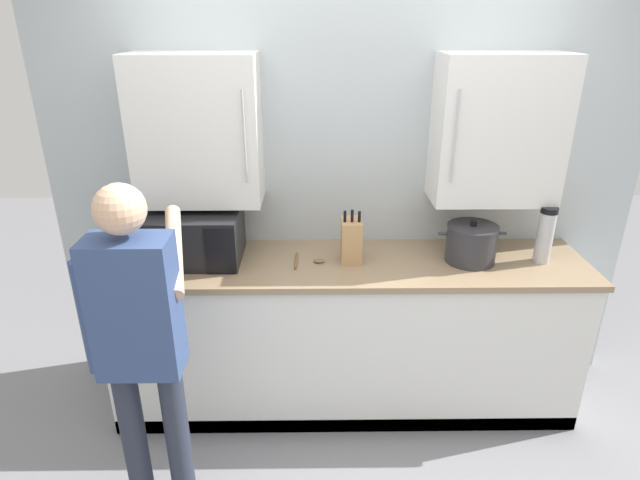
# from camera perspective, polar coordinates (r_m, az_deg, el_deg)

# --- Properties ---
(back_wall_tiled) EXTENTS (3.42, 0.44, 2.79)m
(back_wall_tiled) POSITION_cam_1_polar(r_m,az_deg,el_deg) (3.04, 2.78, 8.98)
(back_wall_tiled) COLOR #B2BCC1
(back_wall_tiled) RESTS_ON ground_plane
(counter_unit) EXTENTS (2.66, 0.63, 0.94)m
(counter_unit) POSITION_cam_1_polar(r_m,az_deg,el_deg) (3.16, 2.75, -10.08)
(counter_unit) COLOR white
(counter_unit) RESTS_ON ground_plane
(microwave_oven) EXTENTS (0.57, 0.78, 0.28)m
(microwave_oven) POSITION_cam_1_polar(r_m,az_deg,el_deg) (2.98, -14.51, 0.33)
(microwave_oven) COLOR black
(microwave_oven) RESTS_ON counter_unit
(stock_pot) EXTENTS (0.37, 0.28, 0.24)m
(stock_pot) POSITION_cam_1_polar(r_m,az_deg,el_deg) (3.00, 16.02, -0.35)
(stock_pot) COLOR #2D2D33
(stock_pot) RESTS_ON counter_unit
(wooden_spoon) EXTENTS (0.17, 0.19, 0.02)m
(wooden_spoon) POSITION_cam_1_polar(r_m,az_deg,el_deg) (2.91, -1.23, -2.25)
(wooden_spoon) COLOR brown
(wooden_spoon) RESTS_ON counter_unit
(knife_block) EXTENTS (0.11, 0.15, 0.30)m
(knife_block) POSITION_cam_1_polar(r_m,az_deg,el_deg) (2.89, 3.39, -0.03)
(knife_block) COLOR tan
(knife_block) RESTS_ON counter_unit
(thermos_flask) EXTENTS (0.09, 0.09, 0.32)m
(thermos_flask) POSITION_cam_1_polar(r_m,az_deg,el_deg) (3.11, 23.15, 0.52)
(thermos_flask) COLOR #B7BABF
(thermos_flask) RESTS_ON counter_unit
(person_figure) EXTENTS (0.44, 0.60, 1.63)m
(person_figure) POSITION_cam_1_polar(r_m,az_deg,el_deg) (2.37, -18.90, -9.63)
(person_figure) COLOR #282D3D
(person_figure) RESTS_ON ground_plane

